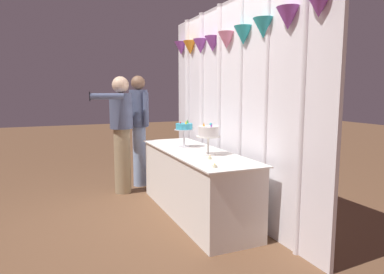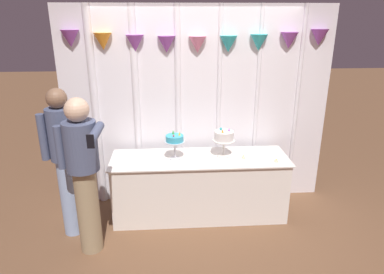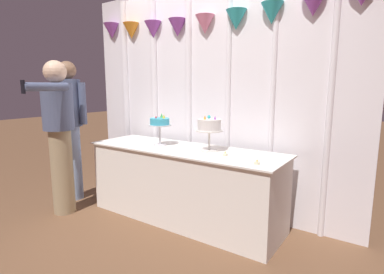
% 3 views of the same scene
% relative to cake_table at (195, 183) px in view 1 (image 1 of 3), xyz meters
% --- Properties ---
extents(ground_plane, '(24.00, 24.00, 0.00)m').
position_rel_cake_table_xyz_m(ground_plane, '(0.00, -0.10, -0.39)').
color(ground_plane, brown).
extents(draped_curtain, '(3.40, 0.21, 2.54)m').
position_rel_cake_table_xyz_m(draped_curtain, '(-0.06, 0.46, 1.01)').
color(draped_curtain, white).
rests_on(draped_curtain, ground_plane).
extents(cake_table, '(2.14, 0.67, 0.78)m').
position_rel_cake_table_xyz_m(cake_table, '(0.00, 0.00, 0.00)').
color(cake_table, white).
rests_on(cake_table, ground_plane).
extents(cake_display_nearleft, '(0.24, 0.24, 0.35)m').
position_rel_cake_table_xyz_m(cake_display_nearleft, '(-0.30, -0.02, 0.63)').
color(cake_display_nearleft, silver).
rests_on(cake_display_nearleft, cake_table).
extents(cake_display_nearright, '(0.27, 0.27, 0.36)m').
position_rel_cake_table_xyz_m(cake_display_nearright, '(0.29, 0.03, 0.63)').
color(cake_display_nearright, silver).
rests_on(cake_display_nearright, cake_table).
extents(tealight_far_left, '(0.04, 0.04, 0.04)m').
position_rel_cake_table_xyz_m(tealight_far_left, '(0.52, -0.06, 0.40)').
color(tealight_far_left, beige).
rests_on(tealight_far_left, cake_table).
extents(tealight_near_left, '(0.05, 0.05, 0.04)m').
position_rel_cake_table_xyz_m(tealight_near_left, '(0.88, -0.19, 0.40)').
color(tealight_near_left, beige).
rests_on(tealight_near_left, cake_table).
extents(guest_man_dark_suit, '(0.42, 0.36, 1.71)m').
position_rel_cake_table_xyz_m(guest_man_dark_suit, '(-1.50, -0.29, 0.57)').
color(guest_man_dark_suit, '#93ADD6').
rests_on(guest_man_dark_suit, ground_plane).
extents(guest_man_pink_jacket, '(0.49, 0.62, 1.68)m').
position_rel_cake_table_xyz_m(guest_man_pink_jacket, '(-1.23, -0.62, 0.55)').
color(guest_man_pink_jacket, '#9E8966').
rests_on(guest_man_pink_jacket, ground_plane).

